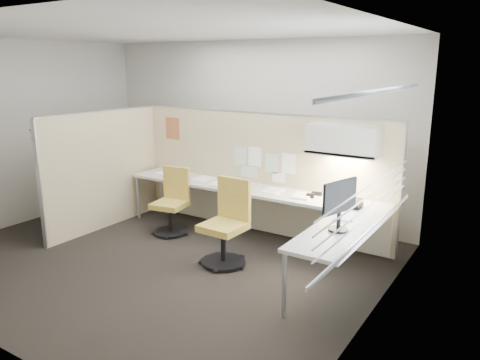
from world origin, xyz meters
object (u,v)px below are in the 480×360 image
Objects in this scene: desk at (265,203)px; phone at (353,203)px; chair_right at (227,225)px; monitor at (340,202)px; chair_left at (172,203)px.

phone is (1.21, 0.04, 0.18)m from desk.
phone reaches higher than desk.
monitor reaches higher than chair_right.
monitor reaches higher than desk.
chair_right is (1.29, -0.46, 0.05)m from chair_left.
chair_right is 1.57m from phone.
phone is at bearing 34.03° from chair_right.
chair_right reaches higher than chair_left.
phone is (1.31, 0.81, 0.29)m from chair_right.
desk is 1.43m from chair_left.
chair_left is at bearing 162.39° from chair_right.
chair_right is at bearing -146.27° from phone.
chair_left is at bearing -167.16° from desk.
desk is 7.37× the size of monitor.
chair_right is at bearing 103.58° from monitor.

